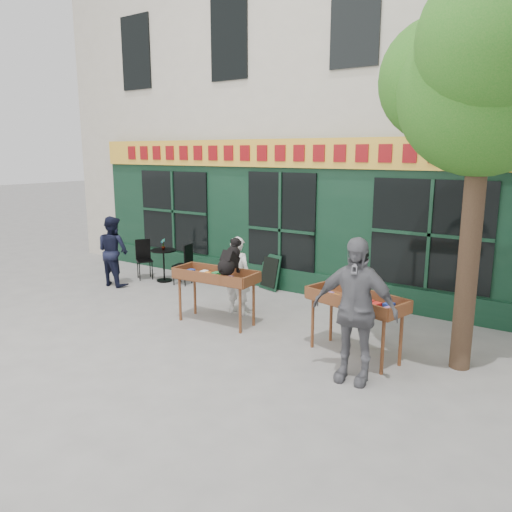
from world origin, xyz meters
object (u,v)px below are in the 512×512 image
object	(u,v)px
book_cart_right	(356,304)
man_left	(113,251)
bistro_table	(164,259)
man_right	(354,310)
woman	(238,276)
book_cart_center	(216,279)
dog	(229,256)

from	to	relation	value
book_cart_right	man_left	bearing A→B (deg)	-171.88
bistro_table	man_left	size ratio (longest dim) A/B	0.47
man_right	woman	bearing A→B (deg)	149.18
book_cart_center	woman	size ratio (longest dim) A/B	1.03
book_cart_center	dog	xyz separation A→B (m)	(0.35, -0.05, 0.47)
book_cart_center	man_left	world-z (taller)	man_left
woman	man_left	xyz separation A→B (m)	(-3.60, 0.03, 0.06)
book_cart_center	book_cart_right	bearing A→B (deg)	-3.47
book_cart_center	dog	distance (m)	0.59
dog	man_right	distance (m)	2.71
book_cart_center	bistro_table	bearing A→B (deg)	147.30
dog	book_cart_right	xyz separation A→B (m)	(2.30, 0.08, -0.47)
woman	man_right	bearing A→B (deg)	151.03
woman	man_right	world-z (taller)	man_right
book_cart_center	bistro_table	world-z (taller)	book_cart_center
dog	man_left	distance (m)	4.04
dog	bistro_table	world-z (taller)	dog
book_cart_right	book_cart_center	bearing A→B (deg)	-165.32
book_cart_center	book_cart_right	size ratio (longest dim) A/B	0.96
book_cart_center	man_left	distance (m)	3.66
woman	man_left	distance (m)	3.60
woman	bistro_table	bearing A→B (deg)	-21.90
dog	woman	bearing A→B (deg)	112.54
book_cart_right	bistro_table	size ratio (longest dim) A/B	2.11
book_cart_center	book_cart_right	distance (m)	2.65
woman	book_cart_right	bearing A→B (deg)	162.74
bistro_table	man_left	world-z (taller)	man_left
book_cart_right	man_left	xyz separation A→B (m)	(-6.25, 0.66, -0.02)
book_cart_center	woman	bearing A→B (deg)	85.98
book_cart_center	woman	xyz separation A→B (m)	(0.00, 0.65, -0.08)
man_left	man_right	bearing A→B (deg)	166.33
dog	bistro_table	xyz separation A→B (m)	(-3.25, 1.63, -0.75)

